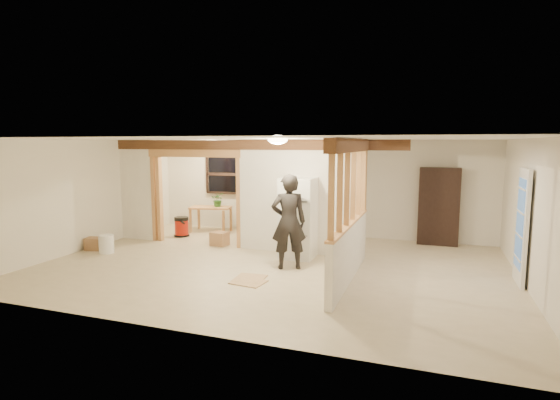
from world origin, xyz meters
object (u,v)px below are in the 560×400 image
at_px(refrigerator, 298,218).
at_px(work_table, 211,219).
at_px(woman, 289,222).
at_px(shop_vac, 182,227).
at_px(bookshelf, 439,207).

xyz_separation_m(refrigerator, work_table, (-3.07, 1.83, -0.50)).
relative_size(woman, shop_vac, 3.54).
bearing_deg(shop_vac, bookshelf, 10.91).
xyz_separation_m(woman, work_table, (-3.14, 2.69, -0.57)).
relative_size(woman, bookshelf, 1.00).
distance_m(woman, shop_vac, 4.07).
bearing_deg(woman, bookshelf, -155.49).
distance_m(refrigerator, shop_vac, 3.67).
bearing_deg(shop_vac, work_table, 63.26).
distance_m(refrigerator, woman, 0.87).
height_order(refrigerator, bookshelf, bookshelf).
distance_m(woman, work_table, 4.18).
relative_size(woman, work_table, 1.68).
relative_size(work_table, bookshelf, 0.59).
bearing_deg(bookshelf, woman, -131.64).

